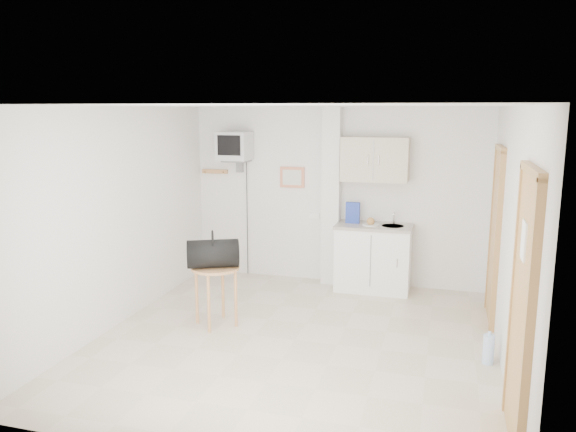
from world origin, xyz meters
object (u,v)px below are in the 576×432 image
(crt_television, at_px, (235,147))
(water_bottle, at_px, (488,349))
(duffel_bag, at_px, (213,253))
(round_table, at_px, (216,276))

(crt_television, height_order, water_bottle, crt_television)
(crt_television, bearing_deg, water_bottle, -30.85)
(crt_television, distance_m, water_bottle, 4.38)
(crt_television, bearing_deg, duffel_bag, -76.54)
(crt_television, relative_size, water_bottle, 6.49)
(round_table, distance_m, water_bottle, 3.01)
(crt_television, xyz_separation_m, water_bottle, (3.43, -2.05, -1.79))
(crt_television, relative_size, duffel_bag, 3.27)
(crt_television, distance_m, duffel_bag, 2.21)
(round_table, distance_m, duffel_bag, 0.28)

